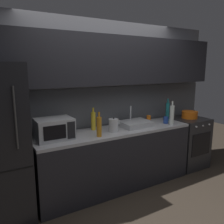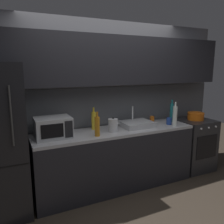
{
  "view_description": "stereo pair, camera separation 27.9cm",
  "coord_description": "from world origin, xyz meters",
  "px_view_note": "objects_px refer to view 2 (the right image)",
  "views": [
    {
      "loc": [
        -1.7,
        -1.9,
        1.81
      ],
      "look_at": [
        -0.06,
        0.9,
        1.17
      ],
      "focal_mm": 36.96,
      "sensor_mm": 36.0,
      "label": 1
    },
    {
      "loc": [
        -1.46,
        -2.03,
        1.81
      ],
      "look_at": [
        -0.06,
        0.9,
        1.17
      ],
      "focal_mm": 36.96,
      "sensor_mm": 36.0,
      "label": 2
    }
  ],
  "objects_px": {
    "wine_bottle_teal": "(172,112)",
    "mug_orange": "(152,119)",
    "wine_bottle_amber": "(97,126)",
    "mug_blue": "(169,121)",
    "wine_bottle_yellow": "(94,120)",
    "wine_bottle_clear": "(175,116)",
    "oven_range": "(193,144)",
    "kettle": "(113,125)",
    "cooking_pot": "(196,116)",
    "microwave": "(53,128)"
  },
  "relations": [
    {
      "from": "mug_blue",
      "to": "cooking_pot",
      "type": "height_order",
      "value": "cooking_pot"
    },
    {
      "from": "wine_bottle_yellow",
      "to": "mug_blue",
      "type": "height_order",
      "value": "wine_bottle_yellow"
    },
    {
      "from": "wine_bottle_clear",
      "to": "cooking_pot",
      "type": "bearing_deg",
      "value": 16.97
    },
    {
      "from": "wine_bottle_yellow",
      "to": "wine_bottle_clear",
      "type": "bearing_deg",
      "value": -16.61
    },
    {
      "from": "mug_blue",
      "to": "cooking_pot",
      "type": "xyz_separation_m",
      "value": [
        0.64,
        0.07,
        0.01
      ]
    },
    {
      "from": "cooking_pot",
      "to": "mug_orange",
      "type": "bearing_deg",
      "value": 164.49
    },
    {
      "from": "microwave",
      "to": "wine_bottle_clear",
      "type": "xyz_separation_m",
      "value": [
        1.83,
        -0.21,
        0.03
      ]
    },
    {
      "from": "wine_bottle_amber",
      "to": "wine_bottle_clear",
      "type": "distance_m",
      "value": 1.29
    },
    {
      "from": "kettle",
      "to": "wine_bottle_amber",
      "type": "distance_m",
      "value": 0.31
    },
    {
      "from": "wine_bottle_clear",
      "to": "kettle",
      "type": "bearing_deg",
      "value": 172.95
    },
    {
      "from": "oven_range",
      "to": "cooking_pot",
      "type": "height_order",
      "value": "cooking_pot"
    },
    {
      "from": "wine_bottle_amber",
      "to": "oven_range",
      "type": "bearing_deg",
      "value": 5.11
    },
    {
      "from": "oven_range",
      "to": "wine_bottle_amber",
      "type": "distance_m",
      "value": 2.01
    },
    {
      "from": "wine_bottle_clear",
      "to": "mug_blue",
      "type": "bearing_deg",
      "value": 94.58
    },
    {
      "from": "wine_bottle_yellow",
      "to": "wine_bottle_teal",
      "type": "height_order",
      "value": "wine_bottle_teal"
    },
    {
      "from": "oven_range",
      "to": "wine_bottle_teal",
      "type": "bearing_deg",
      "value": 173.46
    },
    {
      "from": "cooking_pot",
      "to": "wine_bottle_amber",
      "type": "bearing_deg",
      "value": -174.89
    },
    {
      "from": "wine_bottle_yellow",
      "to": "wine_bottle_amber",
      "type": "relative_size",
      "value": 0.99
    },
    {
      "from": "wine_bottle_amber",
      "to": "mug_blue",
      "type": "height_order",
      "value": "wine_bottle_amber"
    },
    {
      "from": "wine_bottle_teal",
      "to": "mug_orange",
      "type": "bearing_deg",
      "value": 149.91
    },
    {
      "from": "oven_range",
      "to": "wine_bottle_yellow",
      "type": "height_order",
      "value": "wine_bottle_yellow"
    },
    {
      "from": "microwave",
      "to": "oven_range",
      "type": "bearing_deg",
      "value": -0.46
    },
    {
      "from": "cooking_pot",
      "to": "mug_blue",
      "type": "bearing_deg",
      "value": -173.48
    },
    {
      "from": "oven_range",
      "to": "kettle",
      "type": "xyz_separation_m",
      "value": [
        -1.63,
        -0.07,
        0.54
      ]
    },
    {
      "from": "mug_blue",
      "to": "wine_bottle_yellow",
      "type": "bearing_deg",
      "value": 168.65
    },
    {
      "from": "wine_bottle_yellow",
      "to": "wine_bottle_teal",
      "type": "bearing_deg",
      "value": -4.8
    },
    {
      "from": "wine_bottle_clear",
      "to": "wine_bottle_teal",
      "type": "xyz_separation_m",
      "value": [
        0.14,
        0.25,
        -0.0
      ]
    },
    {
      "from": "microwave",
      "to": "wine_bottle_yellow",
      "type": "relative_size",
      "value": 1.39
    },
    {
      "from": "mug_blue",
      "to": "cooking_pot",
      "type": "distance_m",
      "value": 0.65
    },
    {
      "from": "wine_bottle_teal",
      "to": "mug_orange",
      "type": "xyz_separation_m",
      "value": [
        -0.28,
        0.16,
        -0.12
      ]
    },
    {
      "from": "mug_orange",
      "to": "cooking_pot",
      "type": "xyz_separation_m",
      "value": [
        0.77,
        -0.21,
        0.02
      ]
    },
    {
      "from": "wine_bottle_clear",
      "to": "oven_range",
      "type": "bearing_deg",
      "value": 17.23
    },
    {
      "from": "wine_bottle_yellow",
      "to": "oven_range",
      "type": "bearing_deg",
      "value": -5.26
    },
    {
      "from": "mug_blue",
      "to": "oven_range",
      "type": "bearing_deg",
      "value": 6.55
    },
    {
      "from": "wine_bottle_yellow",
      "to": "mug_blue",
      "type": "bearing_deg",
      "value": -11.35
    },
    {
      "from": "wine_bottle_teal",
      "to": "cooking_pot",
      "type": "xyz_separation_m",
      "value": [
        0.49,
        -0.05,
        -0.1
      ]
    },
    {
      "from": "oven_range",
      "to": "kettle",
      "type": "bearing_deg",
      "value": -177.6
    },
    {
      "from": "mug_orange",
      "to": "wine_bottle_clear",
      "type": "bearing_deg",
      "value": -71.62
    },
    {
      "from": "wine_bottle_clear",
      "to": "mug_orange",
      "type": "relative_size",
      "value": 4.21
    },
    {
      "from": "wine_bottle_yellow",
      "to": "mug_orange",
      "type": "relative_size",
      "value": 3.65
    },
    {
      "from": "oven_range",
      "to": "mug_blue",
      "type": "distance_m",
      "value": 0.81
    },
    {
      "from": "microwave",
      "to": "wine_bottle_amber",
      "type": "height_order",
      "value": "wine_bottle_amber"
    },
    {
      "from": "oven_range",
      "to": "wine_bottle_clear",
      "type": "bearing_deg",
      "value": -162.77
    },
    {
      "from": "wine_bottle_clear",
      "to": "wine_bottle_amber",
      "type": "bearing_deg",
      "value": 179.04
    },
    {
      "from": "wine_bottle_teal",
      "to": "wine_bottle_amber",
      "type": "bearing_deg",
      "value": -171.03
    },
    {
      "from": "wine_bottle_yellow",
      "to": "mug_blue",
      "type": "relative_size",
      "value": 3.04
    },
    {
      "from": "wine_bottle_clear",
      "to": "mug_orange",
      "type": "bearing_deg",
      "value": 108.38
    },
    {
      "from": "kettle",
      "to": "cooking_pot",
      "type": "height_order",
      "value": "kettle"
    },
    {
      "from": "mug_orange",
      "to": "cooking_pot",
      "type": "distance_m",
      "value": 0.8
    },
    {
      "from": "kettle",
      "to": "cooking_pot",
      "type": "bearing_deg",
      "value": 2.42
    }
  ]
}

